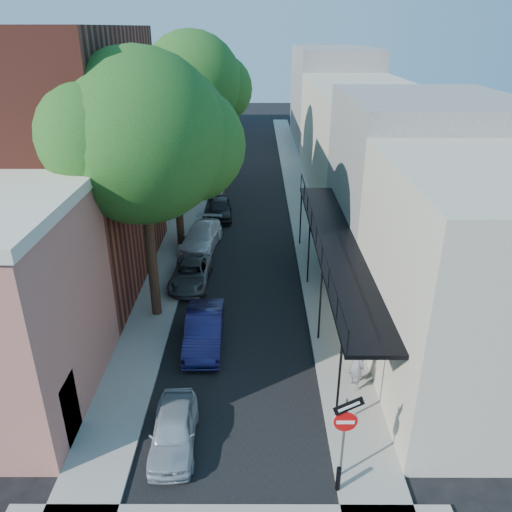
{
  "coord_description": "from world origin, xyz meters",
  "views": [
    {
      "loc": [
        0.73,
        -9.49,
        11.92
      ],
      "look_at": [
        0.7,
        10.35,
        2.8
      ],
      "focal_mm": 35.0,
      "sensor_mm": 36.0,
      "label": 1
    }
  ],
  "objects_px": {
    "sign_post": "(345,425)",
    "oak_near": "(153,140)",
    "oak_mid": "(181,125)",
    "parked_car_a": "(174,430)",
    "parked_car_c": "(191,274)",
    "parked_car_e": "(220,208)",
    "parked_car_f": "(215,185)",
    "parked_car_b": "(204,330)",
    "pedestrian": "(357,363)",
    "oak_far": "(199,85)",
    "bollard": "(338,479)",
    "parked_car_d": "(201,237)"
  },
  "relations": [
    {
      "from": "parked_car_b",
      "to": "parked_car_d",
      "type": "distance_m",
      "value": 10.03
    },
    {
      "from": "oak_near",
      "to": "parked_car_f",
      "type": "xyz_separation_m",
      "value": [
        0.77,
        18.18,
        -7.22
      ]
    },
    {
      "from": "oak_mid",
      "to": "parked_car_f",
      "type": "xyz_separation_m",
      "value": [
        0.82,
        10.21,
        -6.4
      ]
    },
    {
      "from": "parked_car_b",
      "to": "pedestrian",
      "type": "distance_m",
      "value": 6.35
    },
    {
      "from": "pedestrian",
      "to": "sign_post",
      "type": "bearing_deg",
      "value": 142.66
    },
    {
      "from": "oak_far",
      "to": "parked_car_c",
      "type": "height_order",
      "value": "oak_far"
    },
    {
      "from": "bollard",
      "to": "parked_car_c",
      "type": "distance_m",
      "value": 13.71
    },
    {
      "from": "oak_near",
      "to": "parked_car_f",
      "type": "height_order",
      "value": "oak_near"
    },
    {
      "from": "oak_far",
      "to": "parked_car_f",
      "type": "xyz_separation_m",
      "value": [
        0.75,
        1.17,
        -7.6
      ]
    },
    {
      "from": "parked_car_a",
      "to": "parked_car_f",
      "type": "relative_size",
      "value": 0.86
    },
    {
      "from": "oak_mid",
      "to": "parked_car_c",
      "type": "distance_m",
      "value": 8.36
    },
    {
      "from": "sign_post",
      "to": "parked_car_c",
      "type": "xyz_separation_m",
      "value": [
        -5.76,
        12.05,
        -1.47
      ]
    },
    {
      "from": "oak_mid",
      "to": "parked_car_f",
      "type": "relative_size",
      "value": 2.57
    },
    {
      "from": "oak_mid",
      "to": "parked_car_e",
      "type": "xyz_separation_m",
      "value": [
        1.62,
        4.51,
        -6.38
      ]
    },
    {
      "from": "pedestrian",
      "to": "parked_car_b",
      "type": "bearing_deg",
      "value": 42.26
    },
    {
      "from": "sign_post",
      "to": "bollard",
      "type": "relative_size",
      "value": 3.74
    },
    {
      "from": "parked_car_e",
      "to": "oak_mid",
      "type": "bearing_deg",
      "value": -113.23
    },
    {
      "from": "sign_post",
      "to": "parked_car_d",
      "type": "bearing_deg",
      "value": 108.84
    },
    {
      "from": "parked_car_d",
      "to": "pedestrian",
      "type": "relative_size",
      "value": 2.32
    },
    {
      "from": "sign_post",
      "to": "pedestrian",
      "type": "relative_size",
      "value": 1.49
    },
    {
      "from": "oak_far",
      "to": "parked_car_e",
      "type": "relative_size",
      "value": 3.0
    },
    {
      "from": "parked_car_f",
      "to": "oak_near",
      "type": "bearing_deg",
      "value": -99.29
    },
    {
      "from": "parked_car_b",
      "to": "parked_car_f",
      "type": "xyz_separation_m",
      "value": [
        -1.18,
        20.72,
        -0.04
      ]
    },
    {
      "from": "oak_near",
      "to": "parked_car_e",
      "type": "xyz_separation_m",
      "value": [
        1.57,
        12.47,
        -7.2
      ]
    },
    {
      "from": "sign_post",
      "to": "parked_car_e",
      "type": "relative_size",
      "value": 0.75
    },
    {
      "from": "sign_post",
      "to": "oak_near",
      "type": "bearing_deg",
      "value": 125.09
    },
    {
      "from": "sign_post",
      "to": "bollard",
      "type": "xyz_separation_m",
      "value": [
        -0.16,
        -0.47,
        -1.52
      ]
    },
    {
      "from": "sign_post",
      "to": "parked_car_f",
      "type": "relative_size",
      "value": 0.75
    },
    {
      "from": "bollard",
      "to": "parked_car_f",
      "type": "height_order",
      "value": "parked_car_f"
    },
    {
      "from": "sign_post",
      "to": "parked_car_a",
      "type": "bearing_deg",
      "value": 165.41
    },
    {
      "from": "parked_car_a",
      "to": "parked_car_b",
      "type": "xyz_separation_m",
      "value": [
        0.42,
        5.45,
        0.11
      ]
    },
    {
      "from": "oak_far",
      "to": "pedestrian",
      "type": "relative_size",
      "value": 5.93
    },
    {
      "from": "parked_car_a",
      "to": "parked_car_f",
      "type": "xyz_separation_m",
      "value": [
        -0.76,
        26.17,
        0.07
      ]
    },
    {
      "from": "oak_near",
      "to": "parked_car_a",
      "type": "bearing_deg",
      "value": -79.15
    },
    {
      "from": "parked_car_b",
      "to": "parked_car_c",
      "type": "bearing_deg",
      "value": 101.15
    },
    {
      "from": "parked_car_e",
      "to": "bollard",
      "type": "bearing_deg",
      "value": -81.25
    },
    {
      "from": "parked_car_b",
      "to": "parked_car_d",
      "type": "xyz_separation_m",
      "value": [
        -1.13,
        9.97,
        -0.02
      ]
    },
    {
      "from": "parked_car_a",
      "to": "parked_car_b",
      "type": "bearing_deg",
      "value": 83.01
    },
    {
      "from": "parked_car_d",
      "to": "oak_mid",
      "type": "bearing_deg",
      "value": 155.74
    },
    {
      "from": "oak_far",
      "to": "parked_car_c",
      "type": "relative_size",
      "value": 2.91
    },
    {
      "from": "sign_post",
      "to": "parked_car_e",
      "type": "xyz_separation_m",
      "value": [
        -4.95,
        21.76,
        -1.36
      ]
    },
    {
      "from": "oak_mid",
      "to": "parked_car_a",
      "type": "xyz_separation_m",
      "value": [
        1.58,
        -15.96,
        -6.47
      ]
    },
    {
      "from": "oak_mid",
      "to": "parked_car_a",
      "type": "distance_m",
      "value": 17.29
    },
    {
      "from": "bollard",
      "to": "parked_car_d",
      "type": "relative_size",
      "value": 0.17
    },
    {
      "from": "oak_near",
      "to": "parked_car_d",
      "type": "xyz_separation_m",
      "value": [
        0.82,
        7.43,
        -7.2
      ]
    },
    {
      "from": "parked_car_a",
      "to": "pedestrian",
      "type": "xyz_separation_m",
      "value": [
        6.11,
        2.65,
        0.54
      ]
    },
    {
      "from": "oak_far",
      "to": "oak_near",
      "type": "bearing_deg",
      "value": -90.04
    },
    {
      "from": "parked_car_c",
      "to": "parked_car_f",
      "type": "distance_m",
      "value": 15.42
    },
    {
      "from": "sign_post",
      "to": "oak_mid",
      "type": "height_order",
      "value": "oak_mid"
    },
    {
      "from": "oak_far",
      "to": "parked_car_d",
      "type": "xyz_separation_m",
      "value": [
        0.81,
        -9.58,
        -7.58
      ]
    }
  ]
}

